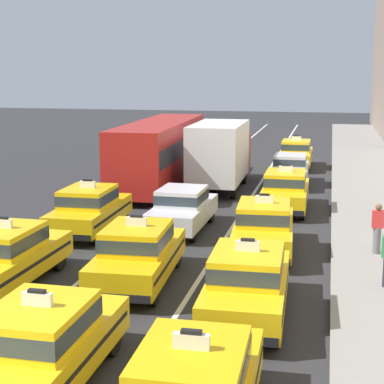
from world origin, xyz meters
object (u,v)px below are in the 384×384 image
Objects in this scene: taxi_center_nearest at (42,344)px; taxi_center_second at (138,253)px; taxi_right_fourth at (285,190)px; taxi_right_third at (264,226)px; taxi_right_sixth at (296,153)px; pedestrian_mid_block at (377,229)px; sedan_center_third at (182,208)px; sedan_right_fifth at (290,169)px; bus_left_fourth at (160,150)px; taxi_right_second at (247,282)px; box_truck_center_fourth at (221,152)px; taxi_left_third at (89,209)px; taxi_left_second at (6,255)px.

taxi_center_nearest and taxi_center_second have the same top height.
taxi_center_second and taxi_right_fourth have the same top height.
taxi_right_sixth is at bearing 90.01° from taxi_right_third.
taxi_right_sixth reaches higher than pedestrian_mid_block.
sedan_center_third and sedan_right_fifth have the same top height.
bus_left_fourth is 14.35m from pedestrian_mid_block.
taxi_right_second reaches higher than pedestrian_mid_block.
pedestrian_mid_block is (9.84, -10.41, -0.88)m from bus_left_fourth.
taxi_center_nearest is 9.93m from taxi_right_third.
taxi_left_third is at bearing -108.53° from box_truck_center_fourth.
taxi_right_third is at bearing 72.34° from taxi_center_nearest.
sedan_center_third is 6.96m from pedestrian_mid_block.
taxi_center_nearest is at bearing -80.57° from bus_left_fourth.
taxi_right_fourth is at bearing 37.46° from taxi_left_third.
taxi_right_second reaches higher than sedan_center_third.
taxi_right_third is 6.24m from taxi_right_fourth.
taxi_left_second is at bearing -144.47° from taxi_right_third.
taxi_right_second is at bearing -27.46° from taxi_center_second.
taxi_left_third and taxi_right_third have the same top height.
taxi_center_nearest is 11.68m from pedestrian_mid_block.
box_truck_center_fourth is at bearing 78.08° from taxi_left_second.
taxi_left_second and taxi_right_fourth have the same top height.
taxi_left_third is 0.99× the size of taxi_right_third.
taxi_right_fourth is 11.60m from taxi_right_sixth.
taxi_left_second is at bearing -106.00° from taxi_right_sixth.
pedestrian_mid_block is at bearing 25.99° from taxi_left_second.
bus_left_fourth is at bearing 133.39° from pedestrian_mid_block.
taxi_right_second is at bearing -67.73° from bus_left_fourth.
bus_left_fourth is 1.61× the size of box_truck_center_fourth.
taxi_center_second is 21.70m from taxi_right_sixth.
taxi_center_second is 4.74m from taxi_right_third.
taxi_left_second is 3.53m from taxi_center_second.
bus_left_fourth is 2.42× the size of taxi_right_third.
taxi_center_nearest is at bearing -98.05° from sedan_right_fifth.
pedestrian_mid_block is (9.86, -0.94, 0.06)m from taxi_left_third.
sedan_right_fifth is at bearing 12.55° from bus_left_fourth.
sedan_center_third is at bearing -108.08° from sedan_right_fifth.
sedan_right_fifth is at bearing 59.53° from taxi_left_third.
box_truck_center_fourth is at bearing 90.82° from taxi_center_second.
bus_left_fourth is (0.02, 9.47, 0.94)m from taxi_left_third.
taxi_right_sixth is (3.23, 7.29, -0.90)m from box_truck_center_fourth.
taxi_left_third is 9.23m from taxi_right_second.
taxi_left_third reaches higher than sedan_right_fifth.
taxi_right_third is at bearing -72.96° from box_truck_center_fourth.
sedan_right_fifth is (6.39, 1.42, -0.97)m from bus_left_fourth.
sedan_center_third is (-0.18, 11.67, -0.03)m from taxi_center_nearest.
taxi_left_second is 2.92× the size of pedestrian_mid_block.
taxi_right_second is at bearing -89.54° from taxi_right_sixth.
taxi_right_third reaches higher than sedan_center_third.
sedan_center_third is at bearing -101.53° from taxi_right_sixth.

